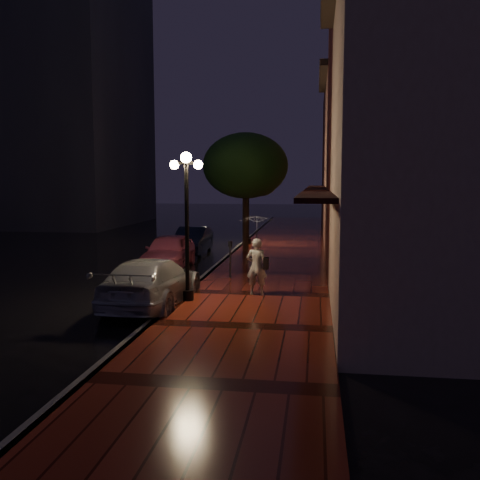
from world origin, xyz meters
The scene contains 15 objects.
ground centered at (0.00, 0.00, 0.00)m, with size 120.00×120.00×0.00m, color black.
sidewalk centered at (2.25, 0.00, 0.07)m, with size 4.50×60.00×0.15m, color #49160D.
curb centered at (0.00, 0.00, 0.07)m, with size 0.25×60.00×0.15m, color #595451.
storefront_near centered at (7.00, -6.00, 4.25)m, with size 5.00×8.00×8.50m, color gray.
storefront_mid centered at (7.00, 2.00, 5.50)m, with size 5.00×8.00×11.00m, color #511914.
storefront_far centered at (7.00, 10.00, 4.50)m, with size 5.00×8.00×9.00m, color #8C5951.
storefront_extra centered at (7.00, 20.00, 5.00)m, with size 5.00×12.00×10.00m, color #511914.
streetlamp_near centered at (0.35, -5.00, 2.60)m, with size 0.96×0.36×4.31m.
streetlamp_far centered at (0.35, 9.00, 2.60)m, with size 0.96×0.36×4.31m.
street_tree centered at (0.61, 5.99, 4.24)m, with size 4.16×4.16×5.80m.
pink_car centered at (-1.97, 1.25, 0.72)m, with size 1.70×4.22×1.44m, color #C3506A.
navy_car centered at (-2.01, 5.68, 0.67)m, with size 1.41×4.04×1.33m, color black.
silver_car centered at (-0.66, -5.26, 0.71)m, with size 1.99×4.90×1.42m, color #93939A.
woman_with_umbrella centered at (2.28, -3.97, 1.78)m, with size 1.02×1.04×2.46m.
parking_meter centered at (1.00, -1.17, 0.95)m, with size 0.15×0.13×1.32m.
Camera 1 is at (4.06, -20.03, 3.68)m, focal length 40.00 mm.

